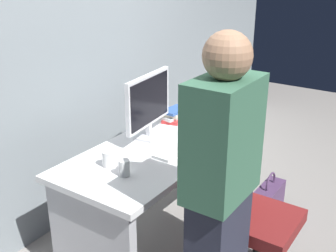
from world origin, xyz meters
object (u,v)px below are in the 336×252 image
Objects in this scene: handbag at (269,200)px; cup_by_monitor at (109,159)px; monitor at (149,103)px; cell_phone at (222,129)px; person_at_desk at (220,196)px; cup_near_keyboard at (124,168)px; mouse at (205,132)px; desk at (162,174)px; keyboard at (179,148)px; office_chair at (250,222)px; book_stack at (174,115)px.

cup_by_monitor is at bearing 151.43° from handbag.
cell_phone is at bearing -40.26° from monitor.
person_at_desk is 0.64m from cup_near_keyboard.
mouse is 0.26× the size of handbag.
person_at_desk reaches higher than desk.
cup_near_keyboard is at bearing -171.89° from desk.
keyboard is at bearing 149.68° from handbag.
monitor reaches higher than cup_by_monitor.
keyboard is (0.07, 0.57, 0.32)m from office_chair.
desk is 0.43m from mouse.
monitor is 0.62m from cup_near_keyboard.
office_chair is at bearing -119.37° from book_stack.
cell_phone is (0.05, -0.40, -0.04)m from book_stack.
mouse is at bearing 54.39° from office_chair.
cup_near_keyboard is (-0.48, -0.07, 0.27)m from desk.
keyboard is at bearing 47.63° from person_at_desk.
desk is at bearing 167.65° from cell_phone.
cup_near_keyboard is at bearing 174.15° from mouse.
cell_phone is at bearing 41.91° from office_chair.
person_at_desk is at bearing -146.51° from mouse.
mouse is at bearing -24.68° from desk.
keyboard is (0.01, -0.13, 0.23)m from desk.
monitor reaches higher than handbag.
cup_by_monitor reaches higher than mouse.
cup_near_keyboard is (0.04, 0.64, -0.05)m from person_at_desk.
book_stack is 0.61× the size of handbag.
desk is 1.65× the size of office_chair.
office_chair reaches higher than cup_by_monitor.
person_at_desk reaches higher than handbag.
desk is 0.27m from keyboard.
office_chair is at bearing -127.80° from cell_phone.
office_chair is 9.51× the size of cup_near_keyboard.
cell_phone is 0.38× the size of handbag.
monitor is 5.40× the size of mouse.
cell_phone is at bearing -18.24° from mouse.
desk is 0.58m from cell_phone.
cup_by_monitor is at bearing 76.24° from cup_near_keyboard.
handbag is (0.64, -0.70, -0.86)m from monitor.
mouse is (0.33, -0.15, 0.24)m from desk.
office_chair is at bearing -56.84° from cup_near_keyboard.
desk is 15.72× the size of cup_near_keyboard.
cup_by_monitor is at bearing 115.60° from office_chair.
monitor is at bearing -174.17° from book_stack.
office_chair reaches higher than book_stack.
keyboard is 1.14× the size of handbag.
office_chair reaches higher than cup_near_keyboard.
desk is 0.55m from cup_near_keyboard.
office_chair is 9.40× the size of mouse.
cup_by_monitor is 0.26× the size of handbag.
person_at_desk reaches higher than cup_by_monitor.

